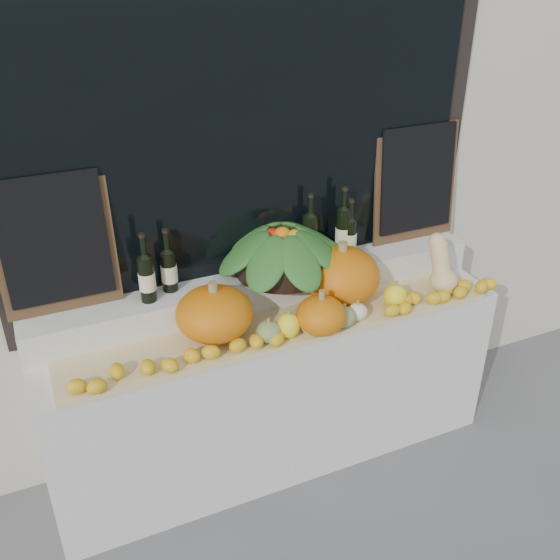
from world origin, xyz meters
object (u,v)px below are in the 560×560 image
(pumpkin_right, at_px, (341,276))
(produce_bowl, at_px, (282,249))
(pumpkin_left, at_px, (214,314))
(butternut_squash, at_px, (441,268))
(wine_bottle_tall, at_px, (310,238))

(pumpkin_right, relative_size, produce_bowl, 0.53)
(pumpkin_left, height_order, butternut_squash, butternut_squash)
(pumpkin_left, bearing_deg, butternut_squash, -2.78)
(butternut_squash, bearing_deg, pumpkin_right, 168.38)
(pumpkin_right, bearing_deg, butternut_squash, -11.62)
(pumpkin_right, bearing_deg, produce_bowl, 145.22)
(pumpkin_left, bearing_deg, wine_bottle_tall, 23.28)
(wine_bottle_tall, bearing_deg, pumpkin_left, -156.72)
(pumpkin_right, height_order, wine_bottle_tall, wine_bottle_tall)
(wine_bottle_tall, bearing_deg, butternut_squash, -28.13)
(pumpkin_right, height_order, butternut_squash, butternut_squash)
(pumpkin_left, height_order, wine_bottle_tall, wine_bottle_tall)
(pumpkin_right, relative_size, butternut_squash, 1.31)
(butternut_squash, relative_size, produce_bowl, 0.41)
(pumpkin_right, distance_m, butternut_squash, 0.53)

